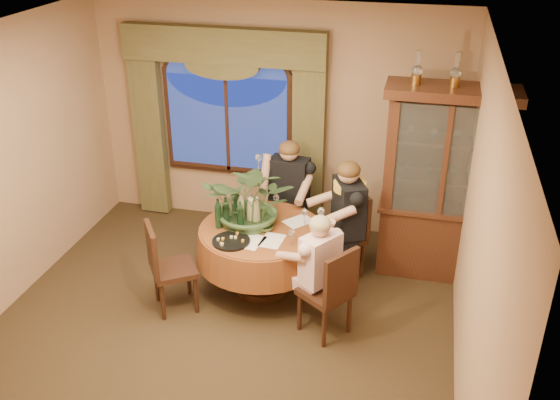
% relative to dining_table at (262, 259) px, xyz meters
% --- Properties ---
extents(floor, '(5.00, 5.00, 0.00)m').
position_rel_dining_table_xyz_m(floor, '(-0.23, -0.96, -0.38)').
color(floor, black).
rests_on(floor, ground).
extents(wall_back, '(4.50, 0.00, 4.50)m').
position_rel_dining_table_xyz_m(wall_back, '(-0.23, 1.54, 1.02)').
color(wall_back, '#A47C5D').
rests_on(wall_back, ground).
extents(wall_right, '(0.00, 5.00, 5.00)m').
position_rel_dining_table_xyz_m(wall_right, '(2.02, -0.96, 1.02)').
color(wall_right, '#A47C5D').
rests_on(wall_right, ground).
extents(ceiling, '(5.00, 5.00, 0.00)m').
position_rel_dining_table_xyz_m(ceiling, '(-0.23, -0.96, 2.42)').
color(ceiling, white).
rests_on(ceiling, wall_back).
extents(window, '(1.62, 0.10, 1.32)m').
position_rel_dining_table_xyz_m(window, '(-0.83, 1.47, 0.92)').
color(window, navy).
rests_on(window, wall_back).
extents(arched_transom, '(1.60, 0.06, 0.44)m').
position_rel_dining_table_xyz_m(arched_transom, '(-0.83, 1.47, 1.71)').
color(arched_transom, navy).
rests_on(arched_transom, wall_back).
extents(drapery_left, '(0.38, 0.14, 2.32)m').
position_rel_dining_table_xyz_m(drapery_left, '(-1.86, 1.42, 0.80)').
color(drapery_left, '#4F4826').
rests_on(drapery_left, floor).
extents(drapery_right, '(0.38, 0.14, 2.32)m').
position_rel_dining_table_xyz_m(drapery_right, '(0.20, 1.42, 0.80)').
color(drapery_right, '#4F4826').
rests_on(drapery_right, floor).
extents(swag_valance, '(2.45, 0.16, 0.42)m').
position_rel_dining_table_xyz_m(swag_valance, '(-0.83, 1.39, 1.90)').
color(swag_valance, '#4F4826').
rests_on(swag_valance, wall_back).
extents(dining_table, '(1.69, 1.69, 0.75)m').
position_rel_dining_table_xyz_m(dining_table, '(0.00, 0.00, 0.00)').
color(dining_table, maroon).
rests_on(dining_table, floor).
extents(china_cabinet, '(1.33, 0.53, 2.15)m').
position_rel_dining_table_xyz_m(china_cabinet, '(1.77, 0.79, 0.70)').
color(china_cabinet, '#3A1D13').
rests_on(china_cabinet, floor).
extents(oil_lamp_left, '(0.11, 0.11, 0.34)m').
position_rel_dining_table_xyz_m(oil_lamp_left, '(1.40, 0.79, 1.94)').
color(oil_lamp_left, '#A5722D').
rests_on(oil_lamp_left, china_cabinet).
extents(oil_lamp_center, '(0.11, 0.11, 0.34)m').
position_rel_dining_table_xyz_m(oil_lamp_center, '(1.77, 0.79, 1.94)').
color(oil_lamp_center, '#A5722D').
rests_on(oil_lamp_center, china_cabinet).
extents(oil_lamp_right, '(0.11, 0.11, 0.34)m').
position_rel_dining_table_xyz_m(oil_lamp_right, '(2.14, 0.79, 1.94)').
color(oil_lamp_right, '#A5722D').
rests_on(oil_lamp_right, china_cabinet).
extents(chair_right, '(0.59, 0.59, 0.96)m').
position_rel_dining_table_xyz_m(chair_right, '(0.78, -0.55, 0.10)').
color(chair_right, black).
rests_on(chair_right, floor).
extents(chair_back_right, '(0.58, 0.58, 0.96)m').
position_rel_dining_table_xyz_m(chair_back_right, '(0.78, 0.54, 0.10)').
color(chair_back_right, black).
rests_on(chair_back_right, floor).
extents(chair_back, '(0.44, 0.44, 0.96)m').
position_rel_dining_table_xyz_m(chair_back, '(0.03, 0.90, 0.10)').
color(chair_back, black).
rests_on(chair_back, floor).
extents(chair_front_left, '(0.58, 0.58, 0.96)m').
position_rel_dining_table_xyz_m(chair_front_left, '(-0.77, -0.52, 0.10)').
color(chair_front_left, black).
rests_on(chair_front_left, floor).
extents(person_pink, '(0.58, 0.59, 1.22)m').
position_rel_dining_table_xyz_m(person_pink, '(0.71, -0.48, 0.24)').
color(person_pink, beige).
rests_on(person_pink, floor).
extents(person_back, '(0.54, 0.51, 1.39)m').
position_rel_dining_table_xyz_m(person_back, '(0.09, 0.90, 0.32)').
color(person_back, black).
rests_on(person_back, floor).
extents(person_scarf, '(0.64, 0.66, 1.42)m').
position_rel_dining_table_xyz_m(person_scarf, '(0.85, 0.39, 0.34)').
color(person_scarf, black).
rests_on(person_scarf, floor).
extents(stoneware_vase, '(0.15, 0.15, 0.28)m').
position_rel_dining_table_xyz_m(stoneware_vase, '(-0.11, 0.10, 0.52)').
color(stoneware_vase, tan).
rests_on(stoneware_vase, dining_table).
extents(centerpiece_plant, '(0.95, 1.06, 0.82)m').
position_rel_dining_table_xyz_m(centerpiece_plant, '(-0.12, 0.10, 0.99)').
color(centerpiece_plant, '#38532E').
rests_on(centerpiece_plant, dining_table).
extents(olive_bowl, '(0.17, 0.17, 0.05)m').
position_rel_dining_table_xyz_m(olive_bowl, '(0.05, -0.03, 0.40)').
color(olive_bowl, '#46572C').
rests_on(olive_bowl, dining_table).
extents(cheese_platter, '(0.38, 0.38, 0.02)m').
position_rel_dining_table_xyz_m(cheese_platter, '(-0.21, -0.35, 0.39)').
color(cheese_platter, black).
rests_on(cheese_platter, dining_table).
extents(wine_bottle_0, '(0.07, 0.07, 0.33)m').
position_rel_dining_table_xyz_m(wine_bottle_0, '(-0.30, 0.15, 0.54)').
color(wine_bottle_0, black).
rests_on(wine_bottle_0, dining_table).
extents(wine_bottle_1, '(0.07, 0.07, 0.33)m').
position_rel_dining_table_xyz_m(wine_bottle_1, '(-0.43, -0.09, 0.54)').
color(wine_bottle_1, black).
rests_on(wine_bottle_1, dining_table).
extents(wine_bottle_2, '(0.07, 0.07, 0.33)m').
position_rel_dining_table_xyz_m(wine_bottle_2, '(-0.24, 0.09, 0.54)').
color(wine_bottle_2, tan).
rests_on(wine_bottle_2, dining_table).
extents(wine_bottle_3, '(0.07, 0.07, 0.33)m').
position_rel_dining_table_xyz_m(wine_bottle_3, '(-0.20, -0.09, 0.54)').
color(wine_bottle_3, black).
rests_on(wine_bottle_3, dining_table).
extents(wine_bottle_4, '(0.07, 0.07, 0.33)m').
position_rel_dining_table_xyz_m(wine_bottle_4, '(-0.36, -0.04, 0.54)').
color(wine_bottle_4, black).
rests_on(wine_bottle_4, dining_table).
extents(wine_bottle_5, '(0.07, 0.07, 0.33)m').
position_rel_dining_table_xyz_m(wine_bottle_5, '(-0.39, 0.12, 0.54)').
color(wine_bottle_5, tan).
rests_on(wine_bottle_5, dining_table).
extents(tasting_paper_0, '(0.23, 0.31, 0.00)m').
position_rel_dining_table_xyz_m(tasting_paper_0, '(0.17, -0.23, 0.38)').
color(tasting_paper_0, white).
rests_on(tasting_paper_0, dining_table).
extents(tasting_paper_1, '(0.35, 0.36, 0.00)m').
position_rel_dining_table_xyz_m(tasting_paper_1, '(0.34, 0.23, 0.38)').
color(tasting_paper_1, white).
rests_on(tasting_paper_1, dining_table).
extents(tasting_paper_2, '(0.26, 0.33, 0.00)m').
position_rel_dining_table_xyz_m(tasting_paper_2, '(-0.02, -0.30, 0.38)').
color(tasting_paper_2, white).
rests_on(tasting_paper_2, dining_table).
extents(wine_glass_person_pink, '(0.07, 0.07, 0.18)m').
position_rel_dining_table_xyz_m(wine_glass_person_pink, '(0.38, -0.26, 0.46)').
color(wine_glass_person_pink, silver).
rests_on(wine_glass_person_pink, dining_table).
extents(wine_glass_person_back, '(0.07, 0.07, 0.18)m').
position_rel_dining_table_xyz_m(wine_glass_person_back, '(0.05, 0.46, 0.46)').
color(wine_glass_person_back, silver).
rests_on(wine_glass_person_back, dining_table).
extents(wine_glass_person_scarf, '(0.07, 0.07, 0.18)m').
position_rel_dining_table_xyz_m(wine_glass_person_scarf, '(0.42, 0.19, 0.46)').
color(wine_glass_person_scarf, silver).
rests_on(wine_glass_person_scarf, dining_table).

